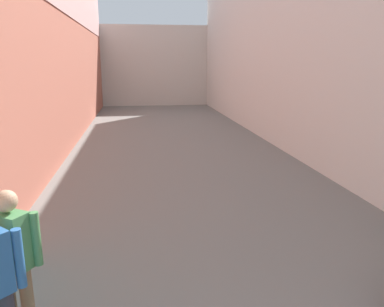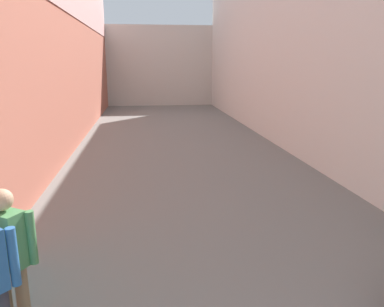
% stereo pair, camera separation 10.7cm
% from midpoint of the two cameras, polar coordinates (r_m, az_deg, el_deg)
% --- Properties ---
extents(ground_plane, '(40.77, 40.77, 0.00)m').
position_cam_midpoint_polar(ground_plane, '(9.43, -0.23, -2.53)').
color(ground_plane, slate).
extents(building_left, '(0.45, 24.77, 7.24)m').
position_cam_midpoint_polar(building_left, '(11.20, -20.17, 18.15)').
color(building_left, '#B76651').
rests_on(building_left, ground).
extents(building_right, '(0.45, 24.77, 7.32)m').
position_cam_midpoint_polar(building_right, '(11.92, 15.84, 18.18)').
color(building_right, silver).
rests_on(building_right, ground).
extents(building_far_end, '(9.43, 2.00, 4.80)m').
position_cam_midpoint_polar(building_far_end, '(24.39, -4.91, 13.21)').
color(building_far_end, beige).
rests_on(building_far_end, ground).
extents(pedestrian_further_down, '(0.52, 0.35, 1.57)m').
position_cam_midpoint_polar(pedestrian_further_down, '(3.93, -25.49, -13.99)').
color(pedestrian_further_down, '#8C7251').
rests_on(pedestrian_further_down, ground).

